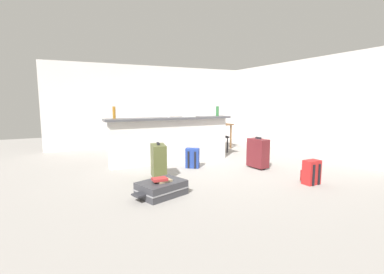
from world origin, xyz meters
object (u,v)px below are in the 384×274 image
object	(u,v)px
dining_table	(211,127)
suitcase_flat_charcoal	(161,188)
book_stack	(161,180)
grocery_bag	(189,112)
suitcase_upright_olive	(158,161)
suitcase_upright_maroon	(258,153)
backpack_blue	(193,158)
bottle_amber	(114,113)
dining_chair_near_partition	(219,133)
backpack_red	(311,173)
dining_chair_far_side	(203,129)
bottle_green	(217,111)
bottle_white	(169,112)

from	to	relation	value
dining_table	suitcase_flat_charcoal	distance (m)	4.33
dining_table	book_stack	world-z (taller)	dining_table
dining_table	book_stack	xyz separation A→B (m)	(-2.76, -3.34, -0.39)
grocery_bag	book_stack	size ratio (longest dim) A/B	0.85
suitcase_upright_olive	suitcase_upright_maroon	world-z (taller)	same
suitcase_upright_maroon	grocery_bag	bearing A→B (deg)	130.02
backpack_blue	bottle_amber	bearing A→B (deg)	153.99
dining_chair_near_partition	backpack_red	distance (m)	3.32
dining_table	suitcase_upright_olive	world-z (taller)	dining_table
dining_chair_near_partition	dining_chair_far_side	bearing A→B (deg)	85.19
grocery_bag	backpack_blue	size ratio (longest dim) A/B	0.62
backpack_blue	book_stack	xyz separation A→B (m)	(-1.20, -1.39, 0.05)
backpack_red	suitcase_upright_maroon	world-z (taller)	suitcase_upright_maroon
bottle_amber	grocery_bag	size ratio (longest dim) A/B	0.98
dining_chair_near_partition	suitcase_flat_charcoal	bearing A→B (deg)	-134.46
backpack_blue	backpack_red	bearing A→B (deg)	-55.44
dining_chair_far_side	suitcase_upright_maroon	distance (m)	3.11
bottle_amber	backpack_blue	xyz separation A→B (m)	(1.48, -0.72, -0.98)
bottle_green	backpack_red	xyz separation A→B (m)	(0.37, -2.53, -0.97)
dining_chair_near_partition	backpack_red	world-z (taller)	dining_chair_near_partition
bottle_green	dining_table	bearing A→B (deg)	66.19
bottle_white	suitcase_upright_maroon	size ratio (longest dim) A/B	0.38
dining_table	dining_chair_far_side	world-z (taller)	dining_chair_far_side
dining_chair_near_partition	suitcase_flat_charcoal	distance (m)	3.83
dining_chair_far_side	bottle_white	bearing A→B (deg)	-136.23
bottle_green	backpack_blue	size ratio (longest dim) A/B	0.57
bottle_amber	backpack_red	xyz separation A→B (m)	(2.82, -2.66, -0.98)
bottle_white	dining_table	world-z (taller)	bottle_white
dining_chair_near_partition	suitcase_upright_maroon	xyz separation A→B (m)	(-0.25, -2.01, -0.19)
suitcase_upright_maroon	book_stack	distance (m)	2.54
suitcase_flat_charcoal	backpack_red	xyz separation A→B (m)	(2.52, -0.58, 0.09)
dining_table	grocery_bag	bearing A→B (deg)	-135.09
suitcase_upright_olive	backpack_red	world-z (taller)	suitcase_upright_olive
grocery_bag	suitcase_upright_olive	distance (m)	1.74
bottle_amber	backpack_red	bearing A→B (deg)	-43.36
bottle_white	suitcase_upright_maroon	xyz separation A→B (m)	(1.50, -1.32, -0.85)
backpack_blue	book_stack	world-z (taller)	backpack_blue
bottle_white	suitcase_upright_olive	distance (m)	1.55
bottle_amber	suitcase_upright_maroon	bearing A→B (deg)	-26.78
bottle_green	dining_chair_near_partition	world-z (taller)	bottle_green
bottle_green	grocery_bag	xyz separation A→B (m)	(-0.77, -0.01, -0.01)
dining_table	suitcase_upright_maroon	world-z (taller)	dining_table
dining_table	dining_chair_near_partition	bearing A→B (deg)	-97.79
suitcase_upright_olive	book_stack	world-z (taller)	suitcase_upright_olive
suitcase_flat_charcoal	suitcase_upright_olive	world-z (taller)	suitcase_upright_olive
bottle_amber	suitcase_upright_maroon	size ratio (longest dim) A/B	0.38
dining_table	suitcase_upright_olive	bearing A→B (deg)	-135.96
dining_chair_far_side	dining_chair_near_partition	bearing A→B (deg)	-94.81
dining_chair_far_side	suitcase_upright_olive	xyz separation A→B (m)	(-2.49, -2.89, -0.19)
bottle_white	dining_table	size ratio (longest dim) A/B	0.23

